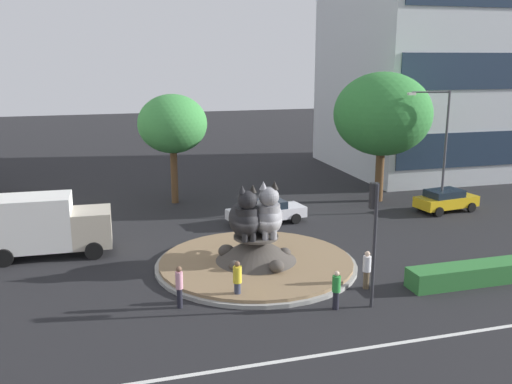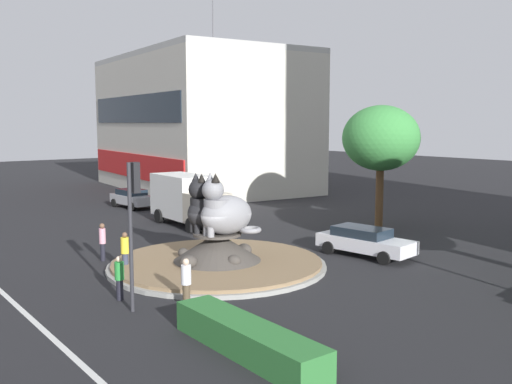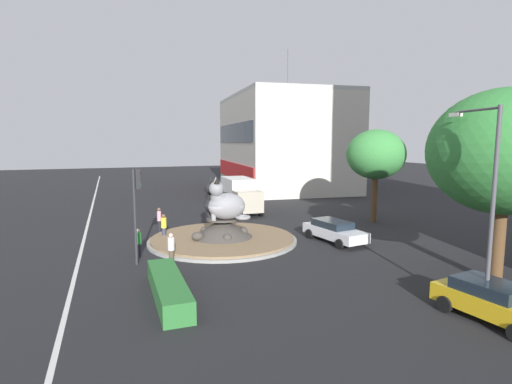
# 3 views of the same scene
# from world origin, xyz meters

# --- Properties ---
(ground_plane) EXTENTS (160.00, 160.00, 0.00)m
(ground_plane) POSITION_xyz_m (0.00, 0.00, 0.00)
(ground_plane) COLOR black
(lane_centreline) EXTENTS (112.00, 0.20, 0.01)m
(lane_centreline) POSITION_xyz_m (0.00, -8.73, 0.00)
(lane_centreline) COLOR silver
(lane_centreline) RESTS_ON ground
(roundabout_island) EXTENTS (9.83, 9.83, 1.58)m
(roundabout_island) POSITION_xyz_m (-0.00, -0.00, 0.49)
(roundabout_island) COLOR gray
(roundabout_island) RESTS_ON ground
(cat_statue_black) EXTENTS (1.79, 2.73, 2.68)m
(cat_statue_black) POSITION_xyz_m (-0.56, -0.07, 2.56)
(cat_statue_black) COLOR black
(cat_statue_black) RESTS_ON roundabout_island
(cat_statue_grey) EXTENTS (1.98, 2.76, 2.77)m
(cat_statue_grey) POSITION_xyz_m (0.56, 0.00, 2.60)
(cat_statue_grey) COLOR gray
(cat_statue_grey) RESTS_ON roundabout_island
(traffic_light_mast) EXTENTS (0.32, 0.46, 5.17)m
(traffic_light_mast) POSITION_xyz_m (3.28, -5.60, 3.60)
(traffic_light_mast) COLOR #2D2D33
(traffic_light_mast) RESTS_ON ground
(shophouse_block) EXTENTS (23.96, 15.96, 18.29)m
(shophouse_block) POSITION_xyz_m (-27.18, 16.24, 6.47)
(shophouse_block) COLOR beige
(shophouse_block) RESTS_ON ground
(clipped_hedge_strip) EXTENTS (5.83, 1.20, 0.90)m
(clipped_hedge_strip) POSITION_xyz_m (8.61, -4.74, 0.45)
(clipped_hedge_strip) COLOR #2D7033
(clipped_hedge_strip) RESTS_ON ground
(second_tree_near_tower) EXTENTS (4.72, 4.72, 7.56)m
(second_tree_near_tower) POSITION_xyz_m (-2.05, 13.46, 5.52)
(second_tree_near_tower) COLOR brown
(second_tree_near_tower) RESTS_ON ground
(pedestrian_yellow_shirt) EXTENTS (0.37, 0.37, 1.75)m
(pedestrian_yellow_shirt) POSITION_xyz_m (-1.85, -3.61, 0.92)
(pedestrian_yellow_shirt) COLOR #33384C
(pedestrian_yellow_shirt) RESTS_ON ground
(pedestrian_pink_shirt) EXTENTS (0.30, 0.30, 1.80)m
(pedestrian_pink_shirt) POSITION_xyz_m (-4.28, -3.63, 0.98)
(pedestrian_pink_shirt) COLOR black
(pedestrian_pink_shirt) RESTS_ON ground
(pedestrian_green_shirt) EXTENTS (0.34, 0.34, 1.65)m
(pedestrian_green_shirt) POSITION_xyz_m (1.78, -5.50, 0.87)
(pedestrian_green_shirt) COLOR black
(pedestrian_green_shirt) RESTS_ON ground
(pedestrian_white_shirt) EXTENTS (0.36, 0.36, 1.74)m
(pedestrian_white_shirt) POSITION_xyz_m (3.93, -3.95, 0.92)
(pedestrian_white_shirt) COLOR brown
(pedestrian_white_shirt) RESTS_ON ground
(sedan_on_far_lane) EXTENTS (4.17, 2.25, 1.42)m
(sedan_on_far_lane) POSITION_xyz_m (-19.02, 4.92, 0.76)
(sedan_on_far_lane) COLOR #99999E
(sedan_on_far_lane) RESTS_ON ground
(parked_car_right) EXTENTS (5.00, 2.51, 1.41)m
(parked_car_right) POSITION_xyz_m (2.60, 6.90, 0.76)
(parked_car_right) COLOR silver
(parked_car_right) RESTS_ON ground
(delivery_box_truck) EXTENTS (6.51, 2.81, 3.17)m
(delivery_box_truck) POSITION_xyz_m (-10.10, 4.47, 1.68)
(delivery_box_truck) COLOR #B7AD99
(delivery_box_truck) RESTS_ON ground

